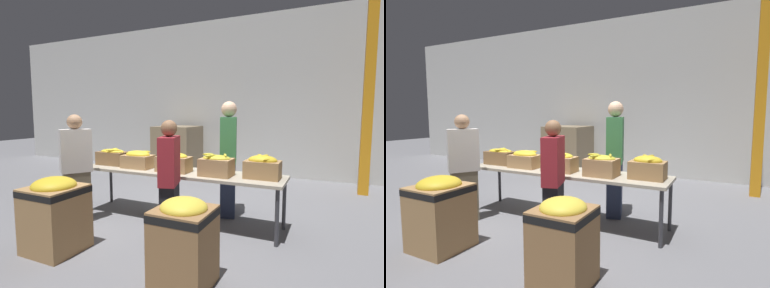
% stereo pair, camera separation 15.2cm
% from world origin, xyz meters
% --- Properties ---
extents(ground_plane, '(30.00, 30.00, 0.00)m').
position_xyz_m(ground_plane, '(0.00, 0.00, 0.00)').
color(ground_plane, slate).
extents(wall_back, '(16.00, 0.08, 4.00)m').
position_xyz_m(wall_back, '(0.00, 3.76, 2.00)').
color(wall_back, silver).
rests_on(wall_back, ground_plane).
extents(sorting_table, '(3.10, 0.70, 0.74)m').
position_xyz_m(sorting_table, '(0.00, 0.00, 0.70)').
color(sorting_table, '#B2A893').
rests_on(sorting_table, ground_plane).
extents(banana_box_0, '(0.50, 0.32, 0.28)m').
position_xyz_m(banana_box_0, '(-1.20, 0.01, 0.88)').
color(banana_box_0, olive).
rests_on(banana_box_0, sorting_table).
extents(banana_box_1, '(0.47, 0.31, 0.27)m').
position_xyz_m(banana_box_1, '(-0.66, -0.05, 0.88)').
color(banana_box_1, tan).
rests_on(banana_box_1, sorting_table).
extents(banana_box_2, '(0.49, 0.28, 0.29)m').
position_xyz_m(banana_box_2, '(-0.01, -0.08, 0.89)').
color(banana_box_2, tan).
rests_on(banana_box_2, sorting_table).
extents(banana_box_3, '(0.43, 0.34, 0.31)m').
position_xyz_m(banana_box_3, '(0.64, -0.08, 0.89)').
color(banana_box_3, tan).
rests_on(banana_box_3, sorting_table).
extents(banana_box_4, '(0.45, 0.32, 0.31)m').
position_xyz_m(banana_box_4, '(1.24, 0.03, 0.90)').
color(banana_box_4, '#A37A4C').
rests_on(banana_box_4, sorting_table).
extents(volunteer_0, '(0.31, 0.45, 1.51)m').
position_xyz_m(volunteer_0, '(0.25, -0.68, 0.75)').
color(volunteer_0, black).
rests_on(volunteer_0, ground_plane).
extents(volunteer_1, '(0.41, 0.47, 1.57)m').
position_xyz_m(volunteer_1, '(-1.28, -0.69, 0.78)').
color(volunteer_1, '#6B604C').
rests_on(volunteer_1, ground_plane).
extents(volunteer_2, '(0.36, 0.52, 1.77)m').
position_xyz_m(volunteer_2, '(0.61, 0.54, 0.88)').
color(volunteer_2, '#2D3856').
rests_on(volunteer_2, ground_plane).
extents(donation_bin_0, '(0.58, 0.58, 0.87)m').
position_xyz_m(donation_bin_0, '(-0.80, -1.48, 0.46)').
color(donation_bin_0, '#A37A4C').
rests_on(donation_bin_0, ground_plane).
extents(donation_bin_1, '(0.52, 0.52, 0.83)m').
position_xyz_m(donation_bin_1, '(0.85, -1.48, 0.44)').
color(donation_bin_1, olive).
rests_on(donation_bin_1, ground_plane).
extents(support_pillar, '(0.18, 0.18, 4.00)m').
position_xyz_m(support_pillar, '(2.63, 2.78, 2.00)').
color(support_pillar, orange).
rests_on(support_pillar, ground_plane).
extents(pallet_stack_0, '(1.10, 1.10, 1.25)m').
position_xyz_m(pallet_stack_0, '(-1.58, 2.98, 0.61)').
color(pallet_stack_0, olive).
rests_on(pallet_stack_0, ground_plane).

